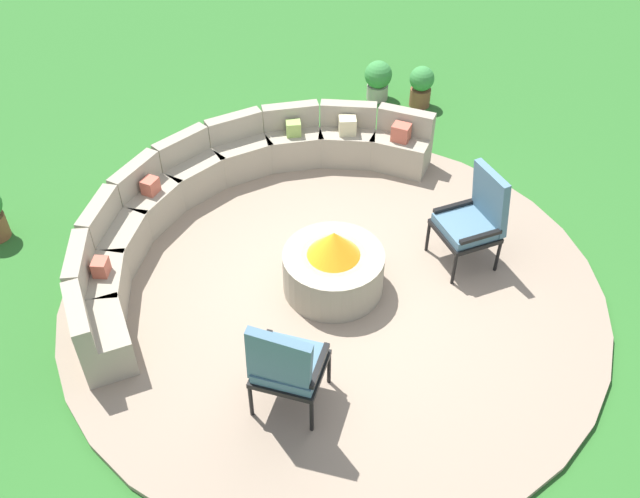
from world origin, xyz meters
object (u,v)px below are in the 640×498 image
at_px(potted_plant_1, 421,85).
at_px(lounge_chair_front_right, 475,217).
at_px(fire_pit, 333,267).
at_px(lounge_chair_front_left, 286,364).
at_px(curved_stone_bench, 226,193).
at_px(potted_plant_0, 378,79).

bearing_deg(potted_plant_1, lounge_chair_front_right, -129.03).
height_order(fire_pit, lounge_chair_front_left, lounge_chair_front_left).
relative_size(fire_pit, curved_stone_bench, 0.21).
xyz_separation_m(lounge_chair_front_right, potted_plant_1, (2.06, 2.54, -0.31)).
distance_m(lounge_chair_front_left, potted_plant_1, 5.44).
relative_size(lounge_chair_front_right, potted_plant_1, 1.86).
xyz_separation_m(fire_pit, curved_stone_bench, (-0.09, 1.70, 0.00)).
xyz_separation_m(curved_stone_bench, lounge_chair_front_left, (-1.20, -2.50, 0.29)).
height_order(lounge_chair_front_right, potted_plant_0, lounge_chair_front_right).
height_order(fire_pit, potted_plant_1, fire_pit).
relative_size(fire_pit, lounge_chair_front_left, 0.88).
distance_m(fire_pit, potted_plant_1, 3.92).
bearing_deg(potted_plant_0, lounge_chair_front_right, -119.59).
bearing_deg(lounge_chair_front_right, lounge_chair_front_left, 113.33).
distance_m(curved_stone_bench, potted_plant_0, 3.29).
bearing_deg(potted_plant_0, fire_pit, -142.01).
height_order(curved_stone_bench, lounge_chair_front_left, lounge_chair_front_left).
bearing_deg(lounge_chair_front_left, fire_pit, 90.81).
bearing_deg(lounge_chair_front_right, fire_pit, 84.70).
height_order(curved_stone_bench, potted_plant_0, curved_stone_bench).
xyz_separation_m(lounge_chair_front_left, lounge_chair_front_right, (2.66, 0.17, -0.01)).
bearing_deg(potted_plant_0, curved_stone_bench, -167.02).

